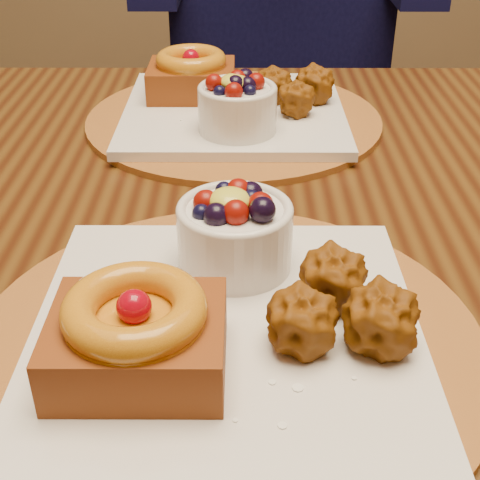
% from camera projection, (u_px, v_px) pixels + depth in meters
% --- Properties ---
extents(dining_table, '(1.60, 0.90, 0.76)m').
position_uv_depth(dining_table, '(232.00, 265.00, 0.72)').
color(dining_table, '#321609').
rests_on(dining_table, ground).
extents(place_setting_near, '(0.38, 0.38, 0.09)m').
position_uv_depth(place_setting_near, '(223.00, 312.00, 0.49)').
color(place_setting_near, brown).
rests_on(place_setting_near, dining_table).
extents(place_setting_far, '(0.38, 0.38, 0.09)m').
position_uv_depth(place_setting_far, '(231.00, 104.00, 0.85)').
color(place_setting_far, brown).
rests_on(place_setting_far, dining_table).
extents(chair_far, '(0.60, 0.60, 0.97)m').
position_uv_depth(chair_far, '(294.00, 92.00, 1.62)').
color(chair_far, black).
rests_on(chair_far, ground).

